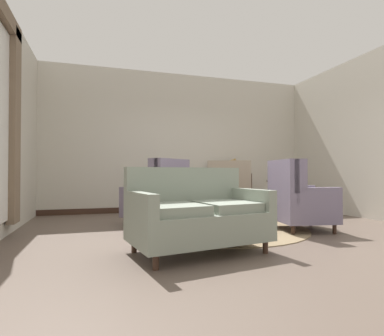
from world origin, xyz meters
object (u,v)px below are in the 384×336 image
(coffee_table, at_px, (215,203))
(side_table, at_px, (278,195))
(porcelain_vase, at_px, (214,187))
(armchair_beside_settee, at_px, (297,201))
(armchair_far_left, at_px, (230,196))
(settee, at_px, (197,215))
(gramophone, at_px, (233,164))
(armchair_near_window, at_px, (159,199))
(sideboard, at_px, (230,189))

(coffee_table, xyz_separation_m, side_table, (1.82, 1.13, 0.01))
(porcelain_vase, relative_size, armchair_beside_settee, 0.31)
(armchair_far_left, relative_size, side_table, 1.56)
(settee, relative_size, gramophone, 3.38)
(coffee_table, relative_size, side_table, 1.28)
(coffee_table, xyz_separation_m, armchair_far_left, (0.62, 0.81, 0.03))
(armchair_beside_settee, distance_m, gramophone, 2.67)
(porcelain_vase, distance_m, armchair_far_left, 1.02)
(armchair_near_window, height_order, gramophone, gramophone)
(settee, height_order, side_table, settee)
(coffee_table, height_order, armchair_near_window, armchair_near_window)
(porcelain_vase, height_order, armchair_far_left, armchair_far_left)
(armchair_beside_settee, height_order, armchair_far_left, armchair_far_left)
(coffee_table, bearing_deg, armchair_near_window, 137.43)
(armchair_near_window, bearing_deg, armchair_beside_settee, 112.59)
(armchair_beside_settee, bearing_deg, armchair_near_window, 71.07)
(coffee_table, relative_size, armchair_near_window, 0.79)
(gramophone, bearing_deg, armchair_far_left, -116.28)
(settee, distance_m, armchair_near_window, 1.84)
(armchair_far_left, height_order, sideboard, sideboard)
(armchair_near_window, xyz_separation_m, side_table, (2.57, 0.44, -0.02))
(settee, xyz_separation_m, armchair_near_window, (-0.08, 1.83, 0.05))
(gramophone, bearing_deg, porcelain_vase, -121.08)
(porcelain_vase, bearing_deg, armchair_near_window, 138.17)
(sideboard, bearing_deg, settee, -119.18)
(armchair_near_window, relative_size, side_table, 1.63)
(porcelain_vase, distance_m, armchair_near_window, 1.01)
(porcelain_vase, bearing_deg, side_table, 31.01)
(armchair_near_window, bearing_deg, porcelain_vase, 98.83)
(side_table, xyz_separation_m, sideboard, (-0.55, 1.18, 0.07))
(armchair_near_window, xyz_separation_m, armchair_far_left, (1.36, 0.12, -0.00))
(side_table, bearing_deg, porcelain_vase, -148.99)
(armchair_far_left, xyz_separation_m, sideboard, (0.65, 1.50, 0.05))
(porcelain_vase, xyz_separation_m, side_table, (1.83, 1.10, -0.22))
(armchair_far_left, distance_m, side_table, 1.25)
(coffee_table, distance_m, settee, 1.33)
(coffee_table, distance_m, gramophone, 2.67)
(armchair_beside_settee, height_order, gramophone, gramophone)
(coffee_table, distance_m, armchair_beside_settee, 1.27)
(settee, xyz_separation_m, gramophone, (1.98, 3.37, 0.69))
(coffee_table, distance_m, sideboard, 2.64)
(porcelain_vase, relative_size, settee, 0.21)
(side_table, distance_m, sideboard, 1.31)
(armchair_near_window, bearing_deg, settee, 53.31)
(gramophone, bearing_deg, side_table, -65.14)
(side_table, bearing_deg, armchair_near_window, -170.21)
(armchair_far_left, bearing_deg, coffee_table, 80.61)
(porcelain_vase, bearing_deg, armchair_far_left, 51.33)
(porcelain_vase, distance_m, armchair_beside_settee, 1.30)
(coffee_table, bearing_deg, side_table, 31.70)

